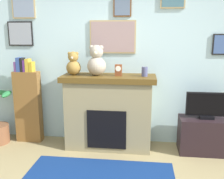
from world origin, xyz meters
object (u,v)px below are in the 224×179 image
bookshelf (28,104)px  candle_jar (145,72)px  teddy_bear_grey (97,62)px  tv_stand (205,135)px  mantel_clock (118,70)px  fireplace (109,111)px  television (207,106)px  teddy_bear_brown (73,64)px

bookshelf → candle_jar: bookshelf is taller
bookshelf → teddy_bear_grey: bearing=-3.9°
tv_stand → candle_jar: 1.30m
mantel_clock → teddy_bear_grey: (-0.33, 0.00, 0.12)m
bookshelf → teddy_bear_grey: teddy_bear_grey is taller
fireplace → teddy_bear_grey: teddy_bear_grey is taller
fireplace → mantel_clock: (0.15, -0.02, 0.64)m
bookshelf → mantel_clock: bearing=-3.1°
candle_jar → bookshelf: bearing=177.6°
television → candle_jar: (-0.91, 0.02, 0.48)m
fireplace → bookshelf: bearing=177.4°
fireplace → tv_stand: size_ratio=1.85×
bookshelf → teddy_bear_brown: size_ratio=3.92×
mantel_clock → teddy_bear_grey: bearing=179.9°
mantel_clock → teddy_bear_brown: size_ratio=0.48×
teddy_bear_grey → candle_jar: bearing=0.0°
bookshelf → tv_stand: (2.76, -0.10, -0.37)m
fireplace → bookshelf: (-1.32, 0.06, 0.06)m
mantel_clock → teddy_bear_brown: teddy_bear_brown is taller
bookshelf → television: bookshelf is taller
bookshelf → tv_stand: bookshelf is taller
mantel_clock → teddy_bear_brown: bearing=179.9°
bookshelf → television: 2.76m
fireplace → television: bearing=-1.6°
television → candle_jar: candle_jar is taller
teddy_bear_grey → tv_stand: bearing=-0.8°
mantel_clock → candle_jar: bearing=0.2°
tv_stand → television: bearing=-90.0°
tv_stand → bookshelf: bearing=177.9°
candle_jar → mantel_clock: size_ratio=0.82×
candle_jar → mantel_clock: bearing=-179.8°
television → tv_stand: bearing=90.0°
candle_jar → teddy_bear_brown: teddy_bear_brown is taller
television → teddy_bear_grey: teddy_bear_grey is taller
fireplace → teddy_bear_grey: bearing=-174.2°
teddy_bear_grey → bookshelf: bearing=176.1°
teddy_bear_grey → television: bearing=-0.8°
bookshelf → mantel_clock: 1.58m
television → teddy_bear_brown: teddy_bear_brown is taller
teddy_bear_brown → tv_stand: bearing=-0.6°
television → bookshelf: bearing=177.9°
teddy_bear_brown → candle_jar: bearing=0.0°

